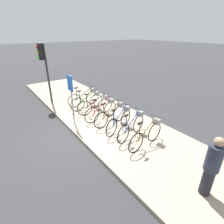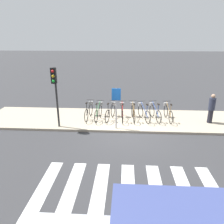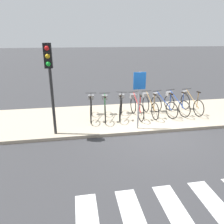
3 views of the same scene
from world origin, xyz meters
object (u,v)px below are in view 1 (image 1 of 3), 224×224
(parked_bicycle_6, at_px, (133,125))
(sign_post, at_px, (71,92))
(parked_bicycle_3, at_px, (103,110))
(parked_bicycle_5, at_px, (120,119))
(traffic_light, at_px, (43,62))
(parked_bicycle_1, at_px, (89,101))
(parked_bicycle_0, at_px, (85,97))
(pedestrian, at_px, (212,166))
(parked_bicycle_2, at_px, (97,105))
(parked_bicycle_4, at_px, (112,114))
(parked_bicycle_7, at_px, (148,134))

(parked_bicycle_6, distance_m, sign_post, 2.71)
(parked_bicycle_6, bearing_deg, parked_bicycle_3, -176.15)
(parked_bicycle_5, bearing_deg, traffic_light, -162.97)
(parked_bicycle_3, bearing_deg, parked_bicycle_6, 3.85)
(parked_bicycle_1, distance_m, traffic_light, 2.95)
(parked_bicycle_1, bearing_deg, parked_bicycle_3, -1.13)
(parked_bicycle_5, bearing_deg, parked_bicycle_0, 178.25)
(parked_bicycle_0, bearing_deg, sign_post, -41.08)
(parked_bicycle_5, height_order, parked_bicycle_6, same)
(parked_bicycle_0, xyz_separation_m, parked_bicycle_6, (3.71, -0.01, 0.00))
(parked_bicycle_3, relative_size, parked_bicycle_6, 1.03)
(parked_bicycle_3, distance_m, pedestrian, 4.78)
(parked_bicycle_6, xyz_separation_m, traffic_light, (-5.08, -1.45, 1.76))
(parked_bicycle_2, relative_size, parked_bicycle_4, 0.97)
(parked_bicycle_1, bearing_deg, parked_bicycle_5, 0.17)
(parked_bicycle_0, xyz_separation_m, sign_post, (1.61, -1.40, 0.98))
(parked_bicycle_7, bearing_deg, parked_bicycle_0, 179.99)
(parked_bicycle_6, bearing_deg, parked_bicycle_0, 179.91)
(parked_bicycle_5, distance_m, parked_bicycle_7, 1.37)
(parked_bicycle_1, bearing_deg, sign_post, -51.29)
(parked_bicycle_6, height_order, pedestrian, pedestrian)
(parked_bicycle_0, bearing_deg, parked_bicycle_7, -0.01)
(parked_bicycle_2, height_order, parked_bicycle_3, same)
(parked_bicycle_3, bearing_deg, parked_bicycle_1, 178.87)
(parked_bicycle_1, relative_size, parked_bicycle_6, 1.02)
(parked_bicycle_0, xyz_separation_m, parked_bicycle_7, (4.45, -0.00, 0.00))
(sign_post, bearing_deg, parked_bicycle_6, 33.53)
(parked_bicycle_6, bearing_deg, parked_bicycle_1, -178.25)
(parked_bicycle_4, xyz_separation_m, parked_bicycle_7, (1.94, 0.06, 0.00))
(parked_bicycle_2, distance_m, parked_bicycle_4, 1.25)
(parked_bicycle_1, xyz_separation_m, parked_bicycle_4, (1.94, 0.04, 0.00))
(sign_post, bearing_deg, parked_bicycle_2, 104.81)
(parked_bicycle_1, relative_size, parked_bicycle_4, 1.00)
(parked_bicycle_6, bearing_deg, parked_bicycle_4, -177.42)
(parked_bicycle_2, distance_m, parked_bicycle_6, 2.46)
(parked_bicycle_2, xyz_separation_m, parked_bicycle_7, (3.20, 0.06, 0.00))
(parked_bicycle_1, xyz_separation_m, parked_bicycle_3, (1.33, -0.03, 0.00))
(parked_bicycle_2, height_order, pedestrian, pedestrian)
(parked_bicycle_1, relative_size, parked_bicycle_2, 1.03)
(sign_post, bearing_deg, parked_bicycle_0, 138.92)
(traffic_light, bearing_deg, parked_bicycle_7, 14.06)
(parked_bicycle_5, bearing_deg, parked_bicycle_4, 176.60)
(parked_bicycle_3, distance_m, traffic_light, 3.94)
(parked_bicycle_6, relative_size, pedestrian, 1.04)
(parked_bicycle_6, height_order, traffic_light, traffic_light)
(parked_bicycle_1, xyz_separation_m, parked_bicycle_6, (3.15, 0.10, 0.00))
(parked_bicycle_1, height_order, parked_bicycle_3, same)
(parked_bicycle_1, height_order, parked_bicycle_7, same)
(parked_bicycle_1, height_order, parked_bicycle_4, same)
(parked_bicycle_1, relative_size, traffic_light, 0.55)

